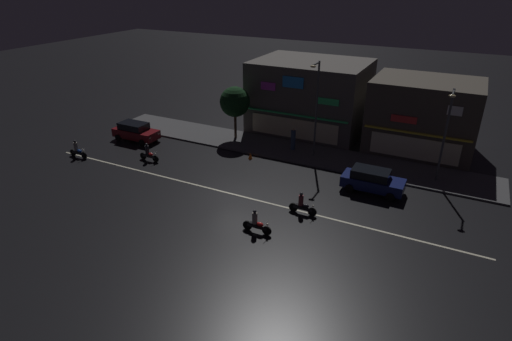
# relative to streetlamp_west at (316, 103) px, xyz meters

# --- Properties ---
(ground_plane) EXTENTS (140.00, 140.00, 0.00)m
(ground_plane) POSITION_rel_streetlamp_west_xyz_m (-2.89, -8.60, -4.75)
(ground_plane) COLOR black
(lane_divider_stripe) EXTENTS (33.19, 0.16, 0.01)m
(lane_divider_stripe) POSITION_rel_streetlamp_west_xyz_m (-2.89, -8.60, -4.74)
(lane_divider_stripe) COLOR beige
(lane_divider_stripe) RESTS_ON ground
(sidewalk_far) EXTENTS (34.94, 4.42, 0.14)m
(sidewalk_far) POSITION_rel_streetlamp_west_xyz_m (-2.89, 0.48, -4.68)
(sidewalk_far) COLOR #4C4C4F
(sidewalk_far) RESTS_ON ground
(storefront_left_block) EXTENTS (10.43, 8.09, 6.70)m
(storefront_left_block) POSITION_rel_streetlamp_west_xyz_m (-2.89, 6.65, -1.40)
(storefront_left_block) COLOR #56514C
(storefront_left_block) RESTS_ON ground
(storefront_center_block) EXTENTS (8.63, 6.72, 6.18)m
(storefront_center_block) POSITION_rel_streetlamp_west_xyz_m (7.59, 5.96, -1.66)
(storefront_center_block) COLOR #4C443A
(storefront_center_block) RESTS_ON ground
(streetlamp_west) EXTENTS (0.44, 1.64, 7.90)m
(streetlamp_west) POSITION_rel_streetlamp_west_xyz_m (0.00, 0.00, 0.00)
(streetlamp_west) COLOR #47494C
(streetlamp_west) RESTS_ON sidewalk_far
(streetlamp_mid) EXTENTS (0.44, 1.64, 6.93)m
(streetlamp_mid) POSITION_rel_streetlamp_west_xyz_m (9.72, -0.25, -0.51)
(streetlamp_mid) COLOR #47494C
(streetlamp_mid) RESTS_ON sidewalk_far
(pedestrian_on_sidewalk) EXTENTS (0.40, 0.40, 1.94)m
(pedestrian_on_sidewalk) POSITION_rel_streetlamp_west_xyz_m (-2.10, 0.70, -3.71)
(pedestrian_on_sidewalk) COLOR #334766
(pedestrian_on_sidewalk) RESTS_ON sidewalk_far
(street_tree) EXTENTS (2.74, 2.74, 4.81)m
(street_tree) POSITION_rel_streetlamp_west_xyz_m (-7.96, 0.91, -1.18)
(street_tree) COLOR #473323
(street_tree) RESTS_ON sidewalk_far
(parked_car_near_kerb) EXTENTS (4.30, 1.98, 1.67)m
(parked_car_near_kerb) POSITION_rel_streetlamp_west_xyz_m (5.77, -3.71, -3.88)
(parked_car_near_kerb) COLOR navy
(parked_car_near_kerb) RESTS_ON ground
(parked_car_trailing) EXTENTS (4.30, 1.98, 1.67)m
(parked_car_trailing) POSITION_rel_streetlamp_west_xyz_m (-16.04, -3.56, -3.88)
(parked_car_trailing) COLOR maroon
(parked_car_trailing) RESTS_ON ground
(motorcycle_lead) EXTENTS (1.90, 0.60, 1.52)m
(motorcycle_lead) POSITION_rel_streetlamp_west_xyz_m (-17.70, -8.86, -4.11)
(motorcycle_lead) COLOR black
(motorcycle_lead) RESTS_ON ground
(motorcycle_following) EXTENTS (1.90, 0.60, 1.52)m
(motorcycle_following) POSITION_rel_streetlamp_west_xyz_m (2.48, -8.82, -4.11)
(motorcycle_following) COLOR black
(motorcycle_following) RESTS_ON ground
(motorcycle_opposite_lane) EXTENTS (1.90, 0.60, 1.52)m
(motorcycle_opposite_lane) POSITION_rel_streetlamp_west_xyz_m (-11.91, -6.70, -4.11)
(motorcycle_opposite_lane) COLOR black
(motorcycle_opposite_lane) RESTS_ON ground
(motorcycle_trailing_far) EXTENTS (1.90, 0.60, 1.52)m
(motorcycle_trailing_far) POSITION_rel_streetlamp_west_xyz_m (0.82, -12.10, -4.11)
(motorcycle_trailing_far) COLOR black
(motorcycle_trailing_far) RESTS_ON ground
(traffic_cone) EXTENTS (0.36, 0.36, 0.55)m
(traffic_cone) POSITION_rel_streetlamp_west_xyz_m (-4.59, -2.56, -4.47)
(traffic_cone) COLOR orange
(traffic_cone) RESTS_ON ground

